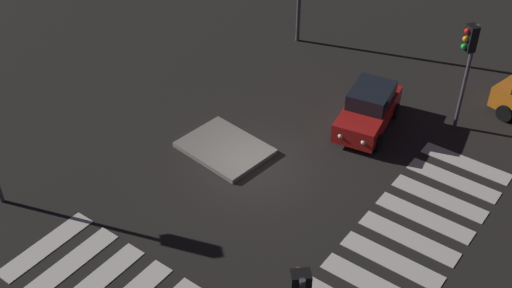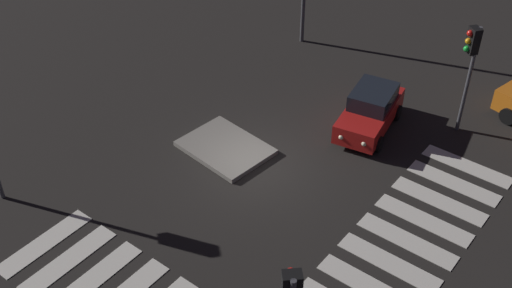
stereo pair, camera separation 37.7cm
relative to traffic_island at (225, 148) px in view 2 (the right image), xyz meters
The scene contains 6 objects.
ground_plane 1.48m from the traffic_island, ahead, with size 80.00×80.00×0.00m, color black.
traffic_island is the anchor object (origin of this frame).
car_red 5.65m from the traffic_island, 52.10° to the left, with size 2.26×3.91×1.62m.
traffic_light_north 9.33m from the traffic_island, 45.92° to the left, with size 0.54×0.53×4.32m.
crosswalk_near 7.18m from the traffic_island, 78.14° to the right, with size 6.45×3.20×0.02m.
crosswalk_side 7.40m from the traffic_island, ahead, with size 3.20×9.90×0.02m.
Camera 2 is at (10.75, -13.85, 14.42)m, focal length 44.86 mm.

